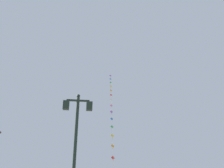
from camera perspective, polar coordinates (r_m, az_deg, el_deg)
The scene contains 2 objects.
twin_lantern_lamp_post at distance 9.67m, azimuth -9.65°, elevation -11.54°, with size 1.34×0.28×5.03m.
kite_train at distance 34.20m, azimuth -0.18°, elevation -6.06°, with size 2.99×21.01×21.33m.
Camera 1 is at (-1.40, -1.53, 1.78)m, focal length 33.64 mm.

